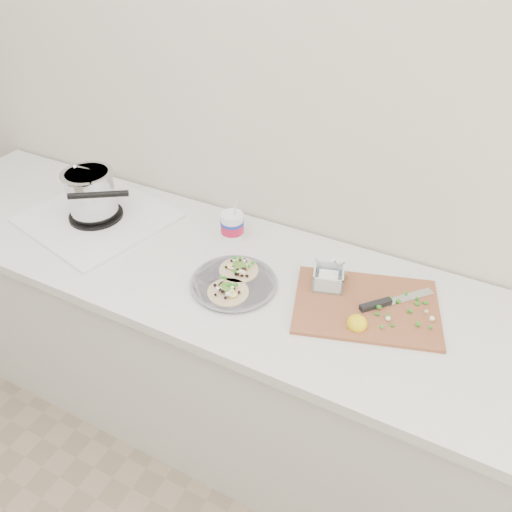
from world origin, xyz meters
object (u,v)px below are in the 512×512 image
at_px(taco_plate, 234,281).
at_px(stove, 93,202).
at_px(cutboard, 365,301).
at_px(tub, 233,223).

bearing_deg(taco_plate, stove, 171.93).
bearing_deg(cutboard, taco_plate, 176.83).
distance_m(tub, cutboard, 0.55).
xyz_separation_m(tub, cutboard, (0.53, -0.13, -0.05)).
xyz_separation_m(stove, tub, (0.52, 0.14, -0.02)).
relative_size(tub, cutboard, 0.38).
distance_m(stove, taco_plate, 0.66).
bearing_deg(taco_plate, cutboard, 14.08).
bearing_deg(tub, stove, -165.37).
bearing_deg(stove, taco_plate, 4.89).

